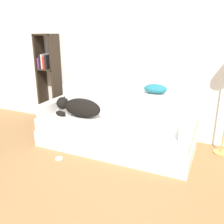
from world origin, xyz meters
name	(u,v)px	position (x,y,z in m)	size (l,w,h in m)	color
wall_back	(145,48)	(0.00, 2.63, 1.35)	(7.13, 0.06, 2.70)	silver
couch	(115,134)	(-0.17, 1.92, 0.21)	(2.16, 0.88, 0.42)	silver
couch_backrest	(125,101)	(-0.17, 2.29, 0.59)	(2.12, 0.15, 0.35)	silver
couch_arm_left	(55,106)	(-1.18, 1.91, 0.50)	(0.15, 0.69, 0.17)	silver
couch_arm_right	(190,126)	(0.83, 1.91, 0.50)	(0.15, 0.69, 0.17)	silver
dog	(79,107)	(-0.70, 1.85, 0.56)	(0.71, 0.24, 0.28)	black
laptop	(117,121)	(-0.12, 1.88, 0.43)	(0.30, 0.25, 0.02)	#B7B7BC
throw_pillow	(155,89)	(0.28, 2.29, 0.83)	(0.32, 0.22, 0.13)	teal
bookshelf	(48,73)	(-1.68, 2.45, 0.88)	(0.36, 0.26, 1.55)	#2D2319
power_adapter	(59,159)	(-0.69, 1.29, 0.01)	(0.07, 0.07, 0.03)	white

